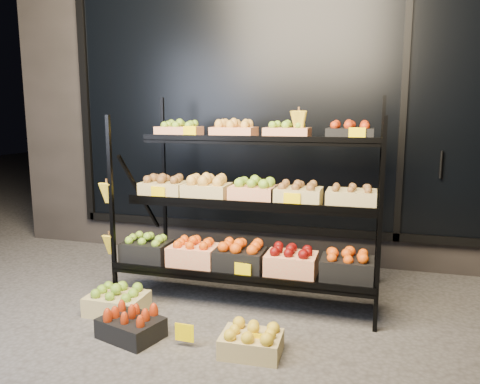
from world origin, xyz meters
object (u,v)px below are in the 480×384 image
(display_rack, at_px, (248,203))
(floor_crate_midleft, at_px, (131,324))
(floor_crate_left, at_px, (117,300))
(floor_crate_midright, at_px, (251,340))

(display_rack, height_order, floor_crate_midleft, display_rack)
(floor_crate_left, relative_size, floor_crate_midleft, 0.92)
(floor_crate_midleft, distance_m, floor_crate_midright, 0.84)
(floor_crate_midright, bearing_deg, floor_crate_left, 162.68)
(display_rack, relative_size, floor_crate_midleft, 4.64)
(floor_crate_left, bearing_deg, display_rack, 36.21)
(display_rack, bearing_deg, floor_crate_left, -143.04)
(floor_crate_left, xyz_separation_m, floor_crate_midleft, (0.30, -0.33, -0.00))
(floor_crate_left, height_order, floor_crate_midright, floor_crate_left)
(display_rack, height_order, floor_crate_midright, display_rack)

